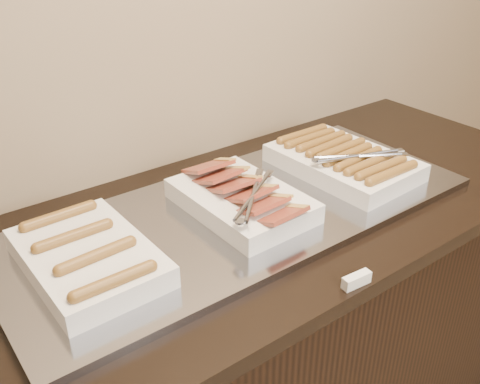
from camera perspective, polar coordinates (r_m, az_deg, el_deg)
name	(u,v)px	position (r m, az deg, el deg)	size (l,w,h in m)	color
counter	(234,351)	(1.61, -0.68, -16.65)	(2.06, 0.76, 0.90)	black
warming_tray	(242,212)	(1.34, 0.23, -2.17)	(1.20, 0.50, 0.02)	#9597A2
dish_left	(88,257)	(1.16, -15.95, -6.64)	(0.24, 0.35, 0.07)	white
dish_center	(242,199)	(1.31, 0.21, -0.72)	(0.25, 0.37, 0.09)	white
dish_right	(344,160)	(1.53, 11.02, 3.34)	(0.28, 0.40, 0.08)	white
label_holder	(356,280)	(1.13, 12.31, -9.16)	(0.07, 0.02, 0.03)	white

